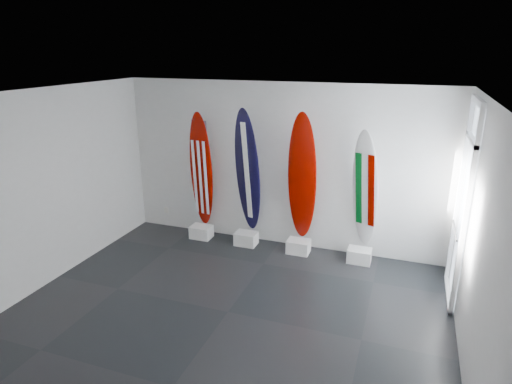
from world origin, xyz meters
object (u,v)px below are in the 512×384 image
at_px(surfboard_swiss, 302,177).
at_px(surfboard_italy, 365,190).
at_px(surfboard_usa, 201,170).
at_px(surfboard_navy, 248,172).

relative_size(surfboard_swiss, surfboard_italy, 1.10).
distance_m(surfboard_usa, surfboard_navy, 0.94).
xyz_separation_m(surfboard_navy, surfboard_swiss, (1.02, 0.00, -0.01)).
xyz_separation_m(surfboard_swiss, surfboard_italy, (1.09, 0.00, -0.11)).
distance_m(surfboard_navy, surfboard_swiss, 1.02).
bearing_deg(surfboard_navy, surfboard_usa, -163.84).
bearing_deg(surfboard_navy, surfboard_italy, 16.16).
relative_size(surfboard_navy, surfboard_italy, 1.11).
height_order(surfboard_usa, surfboard_swiss, surfboard_swiss).
xyz_separation_m(surfboard_usa, surfboard_italy, (3.04, 0.00, -0.06)).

